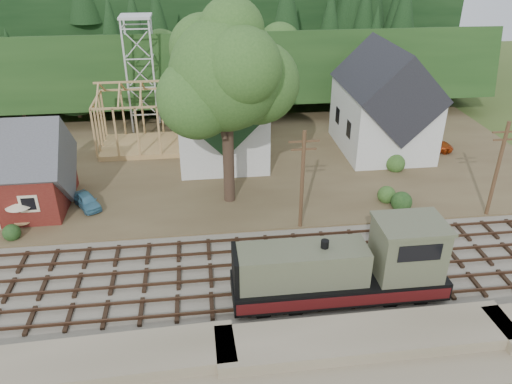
{
  "coord_description": "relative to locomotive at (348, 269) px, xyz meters",
  "views": [
    {
      "loc": [
        -0.22,
        -26.35,
        20.34
      ],
      "look_at": [
        3.73,
        6.0,
        3.0
      ],
      "focal_mm": 35.0,
      "sensor_mm": 36.0,
      "label": 1
    }
  ],
  "objects": [
    {
      "name": "church",
      "position": [
        -6.2,
        22.68,
        2.95
      ],
      "size": [
        8.4,
        15.17,
        13.0
      ],
      "color": "silver",
      "rests_on": "village_flat"
    },
    {
      "name": "car_blue",
      "position": [
        -17.69,
        13.1,
        -1.35
      ],
      "size": [
        2.91,
        3.62,
        1.16
      ],
      "primitive_type": "imported",
      "rotation": [
        0.0,
        0.0,
        0.54
      ],
      "color": "teal",
      "rests_on": "village_flat"
    },
    {
      "name": "telegraph_pole_far",
      "position": [
        13.8,
        8.2,
        2.01
      ],
      "size": [
        2.2,
        0.28,
        8.0
      ],
      "color": "#4C331E",
      "rests_on": "ground"
    },
    {
      "name": "hillside",
      "position": [
        -8.2,
        45.0,
        -2.23
      ],
      "size": [
        70.0,
        28.96,
        12.74
      ],
      "primitive_type": "cube",
      "rotation": [
        -0.17,
        0.0,
        0.0
      ],
      "color": "#1E3F19",
      "rests_on": "ground"
    },
    {
      "name": "railroad_bed",
      "position": [
        -8.2,
        3.0,
        -2.15
      ],
      "size": [
        64.0,
        11.0,
        0.16
      ],
      "primitive_type": "cube",
      "color": "#726B5B",
      "rests_on": "ground"
    },
    {
      "name": "embankment",
      "position": [
        -8.2,
        -5.5,
        -2.23
      ],
      "size": [
        64.0,
        5.0,
        1.6
      ],
      "primitive_type": "cube",
      "color": "#7F7259",
      "rests_on": "ground"
    },
    {
      "name": "patio_set",
      "position": [
        -22.02,
        10.75,
        -0.09
      ],
      "size": [
        1.94,
        1.94,
        2.16
      ],
      "color": "silver",
      "rests_on": "village_flat"
    },
    {
      "name": "car_red",
      "position": [
        14.88,
        20.78,
        -1.36
      ],
      "size": [
        4.49,
        2.87,
        1.15
      ],
      "primitive_type": "imported",
      "rotation": [
        0.0,
        0.0,
        1.32
      ],
      "color": "#AA370D",
      "rests_on": "village_flat"
    },
    {
      "name": "big_tree",
      "position": [
        -6.03,
        13.08,
        7.98
      ],
      "size": [
        10.9,
        8.4,
        14.7
      ],
      "color": "#38281E",
      "rests_on": "village_flat"
    },
    {
      "name": "village_flat",
      "position": [
        -8.2,
        21.0,
        -2.08
      ],
      "size": [
        64.0,
        26.0,
        0.3
      ],
      "primitive_type": "cube",
      "color": "brown",
      "rests_on": "ground"
    },
    {
      "name": "ridge",
      "position": [
        -8.2,
        61.0,
        -2.23
      ],
      "size": [
        80.0,
        20.0,
        12.0
      ],
      "primitive_type": "cube",
      "color": "black",
      "rests_on": "ground"
    },
    {
      "name": "farmhouse",
      "position": [
        9.8,
        22.0,
        2.63
      ],
      "size": [
        8.4,
        10.8,
        10.6
      ],
      "color": "silver",
      "rests_on": "village_flat"
    },
    {
      "name": "telegraph_pole_near",
      "position": [
        -1.2,
        8.2,
        2.01
      ],
      "size": [
        2.2,
        0.28,
        8.0
      ],
      "color": "#4C331E",
      "rests_on": "ground"
    },
    {
      "name": "ground",
      "position": [
        -8.2,
        3.0,
        -2.23
      ],
      "size": [
        140.0,
        140.0,
        0.0
      ],
      "primitive_type": "plane",
      "color": "#384C1E",
      "rests_on": "ground"
    },
    {
      "name": "locomotive",
      "position": [
        0.0,
        0.0,
        0.0
      ],
      "size": [
        12.78,
        3.2,
        5.09
      ],
      "color": "black",
      "rests_on": "railroad_bed"
    },
    {
      "name": "timber_frame",
      "position": [
        -14.2,
        25.0,
        1.03
      ],
      "size": [
        8.2,
        6.2,
        6.99
      ],
      "color": "tan",
      "rests_on": "village_flat"
    },
    {
      "name": "lattice_tower",
      "position": [
        -14.2,
        31.0,
        7.8
      ],
      "size": [
        3.2,
        3.2,
        12.12
      ],
      "color": "silver",
      "rests_on": "village_flat"
    }
  ]
}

